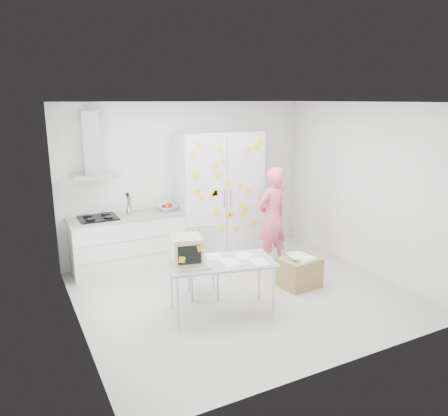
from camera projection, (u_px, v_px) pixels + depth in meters
name	position (u px, v px, depth m)	size (l,w,h in m)	color
floor	(242.00, 294.00, 6.33)	(4.50, 4.00, 0.02)	silver
walls	(220.00, 193.00, 6.62)	(4.52, 4.01, 2.70)	white
ceiling	(244.00, 102.00, 5.68)	(4.50, 4.00, 0.02)	white
counter_run	(128.00, 241.00, 7.15)	(1.84, 0.63, 1.28)	white
range_hood	(92.00, 151.00, 6.71)	(0.70, 0.48, 1.01)	silver
tall_cabinet	(218.00, 195.00, 7.71)	(1.50, 0.68, 2.20)	silver
person	(272.00, 217.00, 7.21)	(0.61, 0.40, 1.68)	#F9617C
desk	(200.00, 256.00, 5.53)	(1.46, 0.95, 1.07)	#A7AEB2
chair	(202.00, 257.00, 6.20)	(0.56, 0.56, 0.99)	#ACADAA
cardboard_box	(300.00, 272.00, 6.52)	(0.59, 0.49, 0.49)	#A18246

